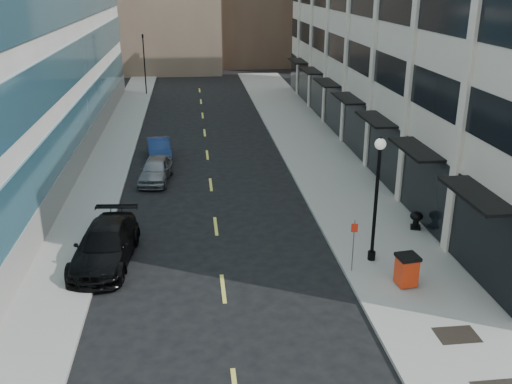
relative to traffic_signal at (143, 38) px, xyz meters
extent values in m
cube|color=#9B998D|center=(13.00, -28.00, -5.64)|extent=(5.00, 80.00, 0.15)
cube|color=#9B998D|center=(-1.00, -28.00, -5.64)|extent=(3.00, 80.00, 0.15)
cube|color=beige|center=(22.50, -21.00, 3.28)|extent=(14.00, 46.00, 18.00)
cube|color=black|center=(15.52, -21.00, -3.72)|extent=(0.18, 46.00, 3.60)
cube|color=black|center=(15.53, -21.00, 0.78)|extent=(0.12, 46.00, 1.80)
cube|color=black|center=(15.53, -21.00, 4.28)|extent=(0.12, 46.00, 1.80)
cube|color=beige|center=(15.50, -38.00, 3.28)|extent=(0.35, 0.60, 18.00)
cube|color=beige|center=(15.50, -32.00, 3.28)|extent=(0.35, 0.60, 18.00)
cube|color=beige|center=(15.50, -26.00, 3.28)|extent=(0.35, 0.60, 18.00)
cube|color=beige|center=(15.50, -20.00, 3.28)|extent=(0.35, 0.60, 18.00)
cube|color=beige|center=(15.50, -14.00, 3.28)|extent=(0.35, 0.60, 18.00)
cube|color=beige|center=(15.50, -8.00, 3.28)|extent=(0.35, 0.60, 18.00)
cube|color=beige|center=(15.50, -2.00, 3.28)|extent=(0.35, 0.60, 18.00)
cube|color=black|center=(14.85, -41.00, -1.82)|extent=(1.30, 4.00, 0.12)
cube|color=black|center=(14.85, -35.00, -1.82)|extent=(1.30, 4.00, 0.12)
cube|color=black|center=(14.85, -29.00, -1.82)|extent=(1.30, 4.00, 0.12)
cube|color=black|center=(14.85, -23.00, -1.82)|extent=(1.30, 4.00, 0.12)
cube|color=black|center=(14.85, -17.00, -1.82)|extent=(1.30, 4.00, 0.12)
cube|color=black|center=(14.85, -11.00, -1.82)|extent=(1.30, 4.00, 0.12)
cube|color=black|center=(14.85, -5.00, -1.82)|extent=(1.30, 4.00, 0.12)
cube|color=#9B998D|center=(-2.46, -21.00, -4.82)|extent=(0.20, 46.00, 1.80)
cube|color=#336679|center=(-2.47, -21.00, -2.72)|extent=(0.14, 45.60, 2.40)
cube|color=#336679|center=(-2.47, -21.00, 0.78)|extent=(0.14, 45.60, 2.40)
cube|color=#336679|center=(-2.47, -21.00, 4.28)|extent=(0.14, 45.60, 2.40)
cube|color=black|center=(13.10, -44.20, -5.56)|extent=(1.40, 1.00, 0.01)
cube|color=#D8CC4C|center=(5.50, -40.00, -5.71)|extent=(0.15, 2.20, 0.01)
cube|color=#D8CC4C|center=(5.50, -34.00, -5.71)|extent=(0.15, 2.20, 0.01)
cube|color=#D8CC4C|center=(5.50, -28.00, -5.71)|extent=(0.15, 2.20, 0.01)
cube|color=#D8CC4C|center=(5.50, -22.00, -5.71)|extent=(0.15, 2.20, 0.01)
cube|color=#D8CC4C|center=(5.50, -16.00, -5.71)|extent=(0.15, 2.20, 0.01)
cube|color=#D8CC4C|center=(5.50, -10.00, -5.71)|extent=(0.15, 2.20, 0.01)
cube|color=#D8CC4C|center=(5.50, -4.00, -5.71)|extent=(0.15, 2.20, 0.01)
cube|color=#D8CC4C|center=(5.50, 2.00, -5.71)|extent=(0.15, 2.20, 0.01)
cylinder|color=black|center=(0.00, 0.00, -2.72)|extent=(0.12, 0.12, 6.00)
imported|color=black|center=(0.00, 0.00, 0.27)|extent=(0.66, 0.66, 1.98)
imported|color=black|center=(0.70, -37.26, -4.90)|extent=(2.77, 5.78, 1.63)
imported|color=gray|center=(2.30, -27.00, -5.01)|extent=(2.17, 4.34, 1.42)
imported|color=navy|center=(2.30, -22.51, -5.04)|extent=(1.89, 4.25, 1.36)
cube|color=red|center=(12.56, -40.80, -4.94)|extent=(0.78, 0.78, 1.13)
cube|color=black|center=(12.56, -40.80, -4.34)|extent=(0.89, 0.89, 0.14)
cylinder|color=black|center=(12.34, -40.42, -5.44)|extent=(0.07, 0.25, 0.25)
cylinder|color=black|center=(12.79, -40.42, -5.44)|extent=(0.07, 0.25, 0.25)
cylinder|color=black|center=(11.90, -38.55, -5.38)|extent=(0.33, 0.33, 0.37)
cylinder|color=black|center=(11.90, -38.55, -3.00)|extent=(0.14, 0.14, 4.73)
sphere|color=silver|center=(11.90, -38.55, -0.48)|extent=(0.45, 0.45, 0.45)
cone|color=black|center=(11.90, -38.55, -0.22)|extent=(0.12, 0.12, 0.19)
cylinder|color=slate|center=(10.80, -39.43, -4.44)|extent=(0.04, 0.04, 2.25)
cube|color=red|center=(10.80, -39.45, -3.64)|extent=(0.26, 0.09, 0.36)
cube|color=black|center=(14.96, -35.68, -5.50)|extent=(0.60, 0.60, 0.13)
cylinder|color=black|center=(14.96, -35.68, -5.24)|extent=(0.29, 0.29, 0.44)
ellipsoid|color=black|center=(14.96, -35.68, -4.93)|extent=(0.62, 0.62, 0.43)
camera|label=1|loc=(4.55, -59.51, 5.67)|focal=40.00mm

